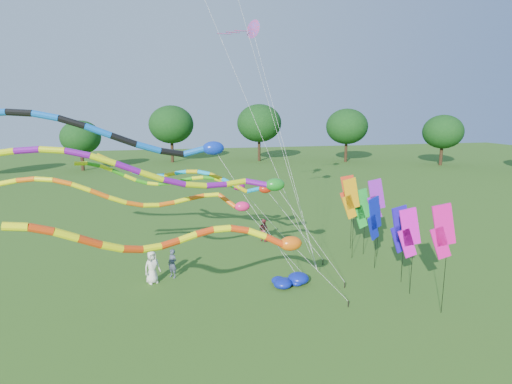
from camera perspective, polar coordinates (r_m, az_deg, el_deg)
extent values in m
plane|color=#255115|center=(19.45, 5.55, -16.18)|extent=(160.00, 160.00, 0.00)
cylinder|color=#382314|center=(68.20, 22.98, 4.09)|extent=(0.50, 0.50, 3.22)
ellipsoid|color=#0F3911|center=(67.88, 23.25, 7.61)|extent=(6.79, 6.79, 5.77)
cylinder|color=#382314|center=(68.58, 11.73, 4.75)|extent=(0.50, 0.50, 3.14)
ellipsoid|color=#0F3911|center=(68.27, 11.86, 8.16)|extent=(6.63, 6.63, 5.63)
cylinder|color=#382314|center=(74.17, 0.41, 5.22)|extent=(0.50, 0.50, 2.58)
ellipsoid|color=#0F3911|center=(73.90, 0.41, 7.82)|extent=(5.45, 5.45, 4.63)
cylinder|color=#382314|center=(70.37, -10.91, 5.10)|extent=(0.50, 0.50, 3.54)
ellipsoid|color=#0F3911|center=(70.05, -11.04, 8.85)|extent=(7.46, 7.46, 6.34)
cylinder|color=#382314|center=(71.59, -22.78, 4.37)|extent=(0.50, 0.50, 3.14)
ellipsoid|color=#0F3911|center=(71.29, -23.03, 7.65)|extent=(6.64, 6.64, 5.64)
cylinder|color=black|center=(20.54, 12.19, -14.38)|extent=(0.05, 0.05, 0.30)
cylinder|color=silver|center=(19.11, 8.63, -10.72)|extent=(0.02, 0.02, 4.31)
ellipsoid|color=#E55B0C|center=(17.90, 4.64, -6.85)|extent=(0.96, 0.62, 0.62)
cylinder|color=red|center=(17.63, 2.46, -6.48)|extent=(0.28, 0.28, 0.82)
cylinder|color=#FBFF0D|center=(17.43, 0.11, -5.56)|extent=(0.28, 0.28, 0.78)
cylinder|color=red|center=(17.25, -2.24, -5.00)|extent=(0.28, 0.28, 0.73)
cylinder|color=#FBFF0D|center=(17.10, -4.57, -4.93)|extent=(0.28, 0.28, 0.70)
cylinder|color=red|center=(16.95, -6.86, -5.32)|extent=(0.28, 0.28, 0.71)
cylinder|color=#FBFF0D|center=(16.78, -9.13, -6.01)|extent=(0.28, 0.28, 0.72)
cylinder|color=red|center=(16.58, -11.41, -6.74)|extent=(0.28, 0.28, 0.72)
cylinder|color=#FBFF0D|center=(16.34, -13.73, -7.24)|extent=(0.28, 0.28, 0.72)
cylinder|color=red|center=(16.06, -16.14, -7.33)|extent=(0.28, 0.28, 0.75)
cylinder|color=#FBFF0D|center=(15.75, -18.65, -6.95)|extent=(0.28, 0.28, 0.79)
cylinder|color=red|center=(15.47, -21.29, -6.18)|extent=(0.28, 0.28, 0.80)
cylinder|color=#FBFF0D|center=(15.26, -24.01, -5.26)|extent=(0.28, 0.28, 0.79)
cylinder|color=red|center=(15.16, -26.75, -4.47)|extent=(0.28, 0.28, 0.74)
cylinder|color=#FBFF0D|center=(15.19, -29.45, -4.05)|extent=(0.28, 0.28, 0.71)
cylinder|color=black|center=(23.39, 6.13, -10.93)|extent=(0.05, 0.05, 0.30)
cylinder|color=silver|center=(22.25, 2.28, -6.49)|extent=(0.02, 0.02, 4.98)
ellipsoid|color=#F81B66|center=(21.40, -1.86, -1.93)|extent=(0.78, 0.50, 0.50)
cylinder|color=orange|center=(21.47, -3.88, -1.15)|extent=(0.23, 0.23, 1.06)
cylinder|color=#F2F10C|center=(21.58, -5.95, -0.40)|extent=(0.23, 0.23, 0.74)
cylinder|color=orange|center=(21.51, -7.91, -0.67)|extent=(0.23, 0.23, 0.75)
cylinder|color=#F2F10C|center=(21.42, -9.86, -1.12)|extent=(0.23, 0.23, 0.76)
cylinder|color=orange|center=(21.29, -11.83, -1.54)|extent=(0.23, 0.23, 0.76)
cylinder|color=#F2F10C|center=(21.12, -13.84, -1.72)|extent=(0.23, 0.23, 0.77)
cylinder|color=orange|center=(20.93, -15.89, -1.55)|extent=(0.23, 0.23, 0.80)
cylinder|color=#F2F10C|center=(20.75, -18.00, -1.02)|extent=(0.23, 0.23, 0.83)
cylinder|color=orange|center=(20.62, -20.15, -0.24)|extent=(0.23, 0.23, 0.84)
cylinder|color=#F2F10C|center=(20.57, -22.30, 0.58)|extent=(0.23, 0.23, 0.82)
cylinder|color=orange|center=(20.62, -24.41, 1.21)|extent=(0.23, 0.23, 0.77)
cylinder|color=#F2F10C|center=(20.79, -26.43, 1.52)|extent=(0.23, 0.23, 0.75)
cylinder|color=orange|center=(21.06, -28.33, 1.46)|extent=(0.23, 0.23, 0.76)
cylinder|color=#F2F10C|center=(21.43, -30.12, 1.14)|extent=(0.23, 0.23, 0.78)
cylinder|color=black|center=(22.49, 11.75, -12.04)|extent=(0.05, 0.05, 0.30)
cylinder|color=silver|center=(20.87, 7.41, -5.81)|extent=(0.02, 0.02, 6.36)
ellipsoid|color=#17821C|center=(19.69, 2.54, 0.99)|extent=(0.92, 0.59, 0.59)
cylinder|color=#6E0C8A|center=(19.69, 0.07, 1.21)|extent=(0.27, 0.27, 1.05)
cylinder|color=#C3D50B|center=(19.65, -2.69, 1.26)|extent=(0.27, 0.27, 0.95)
cylinder|color=#6E0C8A|center=(19.36, -5.33, 0.94)|extent=(0.27, 0.27, 0.95)
cylinder|color=#C3D50B|center=(19.06, -8.04, 0.92)|extent=(0.27, 0.27, 0.97)
cylinder|color=#6E0C8A|center=(18.77, -10.84, 1.32)|extent=(0.27, 0.27, 0.99)
cylinder|color=#C3D50B|center=(18.53, -13.74, 2.10)|extent=(0.27, 0.27, 1.02)
cylinder|color=#6E0C8A|center=(18.38, -16.72, 3.11)|extent=(0.27, 0.27, 1.03)
cylinder|color=#C3D50B|center=(18.34, -19.72, 4.09)|extent=(0.27, 0.27, 1.00)
cylinder|color=#6E0C8A|center=(18.43, -22.68, 4.80)|extent=(0.27, 0.27, 0.96)
cylinder|color=#C3D50B|center=(18.65, -25.53, 5.08)|extent=(0.27, 0.27, 0.94)
cylinder|color=#6E0C8A|center=(18.98, -28.22, 4.94)|extent=(0.27, 0.27, 0.95)
cylinder|color=#C3D50B|center=(19.41, -30.75, 4.54)|extent=(0.27, 0.27, 0.96)
cylinder|color=black|center=(22.85, 5.57, -11.46)|extent=(0.05, 0.05, 0.30)
cylinder|color=silver|center=(21.27, 0.21, -3.15)|extent=(0.02, 0.02, 7.99)
ellipsoid|color=#0B29A5|center=(20.42, -5.71, 5.83)|extent=(1.03, 0.66, 0.66)
cylinder|color=blue|center=(20.40, -8.16, 5.40)|extent=(0.30, 0.30, 1.08)
cylinder|color=black|center=(20.32, -11.11, 5.19)|extent=(0.30, 0.30, 1.08)
cylinder|color=blue|center=(20.15, -14.13, 5.76)|extent=(0.30, 0.30, 1.11)
cylinder|color=black|center=(20.06, -17.21, 6.65)|extent=(0.30, 0.30, 1.13)
cylinder|color=blue|center=(20.08, -20.30, 7.66)|extent=(0.30, 0.30, 1.13)
cylinder|color=black|center=(20.23, -23.34, 8.54)|extent=(0.30, 0.30, 1.10)
cylinder|color=blue|center=(20.51, -26.26, 9.10)|extent=(0.30, 0.30, 1.07)
cylinder|color=black|center=(20.90, -29.01, 9.23)|extent=(0.30, 0.30, 1.05)
cylinder|color=black|center=(25.35, 8.91, -9.23)|extent=(0.05, 0.05, 0.30)
cylinder|color=silver|center=(24.58, 5.16, -4.38)|extent=(0.02, 0.02, 5.34)
ellipsoid|color=red|center=(24.13, 1.27, 0.44)|extent=(0.79, 0.51, 0.51)
cylinder|color=#0DA7DD|center=(23.99, -0.40, 0.26)|extent=(0.23, 0.23, 0.79)
cylinder|color=gold|center=(23.78, -2.08, 0.48)|extent=(0.23, 0.23, 0.78)
cylinder|color=#0DA7DD|center=(23.72, -3.74, 1.33)|extent=(0.23, 0.23, 0.77)
cylinder|color=gold|center=(23.77, -5.37, 2.07)|extent=(0.23, 0.23, 0.73)
cylinder|color=#0DA7DD|center=(23.92, -6.96, 2.55)|extent=(0.23, 0.23, 0.70)
cylinder|color=gold|center=(24.17, -8.49, 2.71)|extent=(0.23, 0.23, 0.70)
cylinder|color=#0DA7DD|center=(24.50, -9.95, 2.59)|extent=(0.23, 0.23, 0.72)
cylinder|color=gold|center=(24.87, -11.36, 2.34)|extent=(0.23, 0.23, 0.72)
cylinder|color=#0DA7DD|center=(25.26, -12.72, 2.14)|extent=(0.23, 0.23, 0.71)
cylinder|color=gold|center=(25.62, -14.06, 2.15)|extent=(0.23, 0.23, 0.70)
cylinder|color=#0DA7DD|center=(25.94, -15.42, 2.43)|extent=(0.23, 0.23, 0.71)
cylinder|color=gold|center=(26.19, -16.81, 2.98)|extent=(0.23, 0.23, 0.74)
cylinder|color=#0DA7DD|center=(26.39, -18.24, 3.68)|extent=(0.23, 0.23, 0.77)
cylinder|color=gold|center=(26.55, -19.70, 4.36)|extent=(0.23, 0.23, 0.76)
cylinder|color=black|center=(29.02, 3.93, -6.47)|extent=(0.05, 0.05, 0.30)
cylinder|color=silver|center=(27.96, 0.91, -2.86)|extent=(0.02, 0.02, 4.93)
ellipsoid|color=#880C60|center=(27.13, -2.31, 0.75)|extent=(0.79, 0.51, 0.51)
cylinder|color=#2D9C14|center=(26.67, -3.58, 1.03)|extent=(0.23, 0.23, 0.96)
cylinder|color=#E4F30C|center=(26.24, -4.86, 1.58)|extent=(0.23, 0.23, 0.70)
cylinder|color=#2D9C14|center=(26.18, -6.32, 1.88)|extent=(0.23, 0.23, 0.67)
cylinder|color=#E4F30C|center=(26.21, -7.79, 1.88)|extent=(0.23, 0.23, 0.68)
cylinder|color=#2D9C14|center=(26.31, -9.26, 1.66)|extent=(0.23, 0.23, 0.70)
cylinder|color=#E4F30C|center=(26.44, -10.71, 1.34)|extent=(0.23, 0.23, 0.70)
cylinder|color=#2D9C14|center=(26.58, -12.16, 1.11)|extent=(0.23, 0.23, 0.68)
cylinder|color=#E4F30C|center=(26.68, -13.59, 1.09)|extent=(0.23, 0.23, 0.67)
cylinder|color=#2D9C14|center=(26.71, -15.02, 1.34)|extent=(0.23, 0.23, 0.69)
cylinder|color=#E4F30C|center=(26.68, -16.46, 1.84)|extent=(0.23, 0.23, 0.73)
cylinder|color=#2D9C14|center=(26.59, -17.91, 2.47)|extent=(0.23, 0.23, 0.75)
cylinder|color=#E4F30C|center=(26.46, -19.38, 3.06)|extent=(0.23, 0.23, 0.74)
cylinder|color=#2D9C14|center=(26.32, -20.85, 3.45)|extent=(0.23, 0.23, 0.70)
cylinder|color=#E4F30C|center=(26.17, -22.33, 3.54)|extent=(0.23, 0.23, 0.69)
cylinder|color=black|center=(23.60, 8.21, -10.77)|extent=(0.04, 0.04, 0.30)
cylinder|color=silver|center=(21.81, -2.33, 14.55)|extent=(0.01, 0.01, 21.51)
cylinder|color=black|center=(23.60, 8.21, -10.77)|extent=(0.04, 0.04, 0.30)
cylinder|color=silver|center=(20.93, -1.32, 21.16)|extent=(0.01, 0.01, 25.73)
cylinder|color=black|center=(23.60, 8.21, -10.77)|extent=(0.04, 0.04, 0.30)
cylinder|color=silver|center=(25.12, 3.53, 6.89)|extent=(0.01, 0.01, 15.49)
cone|color=purple|center=(28.77, -0.50, 20.96)|extent=(1.52, 1.55, 1.31)
cube|color=purple|center=(28.60, -1.96, 20.71)|extent=(0.90, 0.12, 0.04)
cube|color=purple|center=(28.47, -3.12, 20.50)|extent=(0.90, 0.12, 0.04)
cube|color=purple|center=(28.36, -4.28, 20.28)|extent=(0.90, 0.12, 0.04)
cylinder|color=black|center=(26.12, 12.86, -3.83)|extent=(0.02, 0.02, 4.59)
cube|color=orange|center=(25.65, 12.58, -0.21)|extent=(1.16, 0.10, 1.93)
cube|color=orange|center=(25.78, 12.35, -1.96)|extent=(1.01, 0.09, 1.51)
cylinder|color=black|center=(27.89, 12.64, -3.01)|extent=(0.02, 0.02, 4.46)
cube|color=red|center=(27.53, 12.32, 0.29)|extent=(1.10, 0.52, 1.93)
cube|color=red|center=(27.68, 12.09, -1.33)|extent=(0.96, 0.46, 1.51)
cylinder|color=black|center=(22.04, 20.14, -7.87)|extent=(0.02, 0.02, 3.98)
cube|color=#F80DCA|center=(21.56, 19.85, -4.40)|extent=(1.15, 0.29, 1.93)
cube|color=#F80DCA|center=(21.75, 19.51, -6.44)|extent=(1.00, 0.26, 1.51)
cylinder|color=black|center=(20.45, 23.95, -8.67)|extent=(0.02, 0.02, 4.64)
cube|color=#ED0D8A|center=(19.87, 23.76, -4.03)|extent=(1.14, 0.34, 1.93)
cube|color=#ED0D8A|center=(20.05, 23.37, -6.24)|extent=(1.00, 0.31, 1.51)
cylinder|color=black|center=(27.02, 14.28, -4.23)|extent=(0.02, 0.02, 3.83)
cube|color=green|center=(26.60, 14.00, -1.54)|extent=(1.16, 0.11, 1.93)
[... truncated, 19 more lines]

